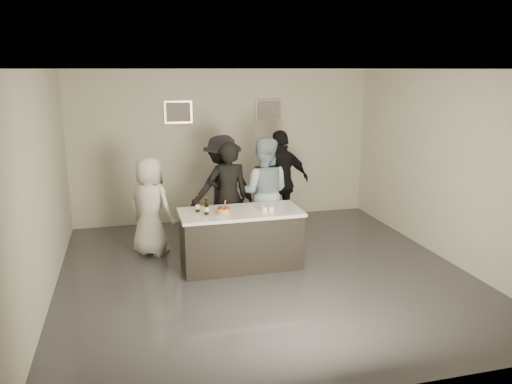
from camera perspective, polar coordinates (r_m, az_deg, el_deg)
floor at (r=7.63m, az=0.96°, el=-9.30°), size 6.00×6.00×0.00m
ceiling at (r=7.02m, az=1.06°, el=13.86°), size 6.00×6.00×0.00m
wall_back at (r=10.05m, az=-3.62°, el=5.24°), size 6.00×0.04×3.00m
wall_front at (r=4.46m, az=11.49°, el=-6.03°), size 6.00×0.04×3.00m
wall_left at (r=7.01m, az=-23.35°, el=0.35°), size 0.04×6.00×3.00m
wall_right at (r=8.47m, az=20.97°, el=2.74°), size 0.04×6.00×3.00m
picture_left at (r=9.81m, az=-8.88°, el=9.01°), size 0.54×0.04×0.44m
picture_right at (r=10.15m, az=1.41°, el=9.33°), size 0.54×0.04×0.44m
bar_counter at (r=7.75m, az=-1.77°, el=-5.36°), size 1.86×0.86×0.90m
cake at (r=7.46m, az=-3.74°, el=-2.22°), size 0.20×0.20×0.07m
beer_bottle_a at (r=7.57m, az=-6.71°, el=-1.32°), size 0.07×0.07×0.26m
beer_bottle_b at (r=7.41m, az=-5.69°, el=-1.63°), size 0.07×0.07×0.26m
tumbler_cluster at (r=7.61m, az=1.28°, el=-1.86°), size 0.19×0.19×0.08m
candles at (r=7.32m, az=-4.14°, el=-2.83°), size 0.24×0.08×0.01m
person_main_black at (r=8.32m, az=-3.22°, el=-0.57°), size 0.68×0.45×1.86m
person_main_blue at (r=8.54m, az=0.89°, el=-0.04°), size 1.11×0.98×1.90m
person_guest_left at (r=8.34m, az=-12.00°, el=-1.62°), size 0.95×0.91×1.64m
person_guest_right at (r=9.25m, az=2.88°, el=1.14°), size 1.20×0.66×1.93m
person_guest_back at (r=8.90m, az=-3.82°, el=0.46°), size 1.36×0.99×1.88m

